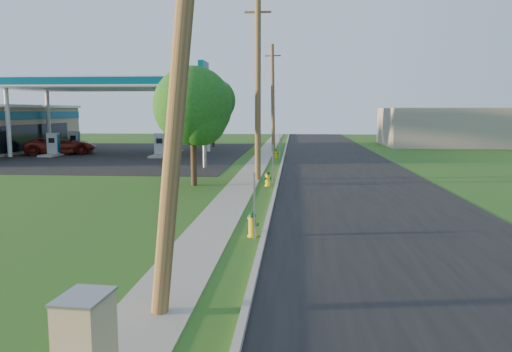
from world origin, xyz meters
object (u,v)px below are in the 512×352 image
(utility_pole_mid, at_px, (258,87))
(hydrant_near, at_px, (252,224))
(price_pylon, at_px, (204,84))
(tree_verge, at_px, (195,109))
(fuel_pump_ne, at_px, (160,148))
(fuel_pump_se, at_px, (172,145))
(hydrant_mid, at_px, (268,179))
(utility_cabinet, at_px, (86,344))
(utility_pole_near, at_px, (181,48))
(fuel_pump_nw, at_px, (53,147))
(hydrant_far, at_px, (276,154))
(car_red, at_px, (61,145))
(tree_lot, at_px, (214,102))
(utility_pole_far, at_px, (273,98))
(fuel_pump_sw, at_px, (75,144))

(utility_pole_mid, relative_size, hydrant_near, 12.58)
(price_pylon, distance_m, tree_verge, 8.05)
(fuel_pump_ne, height_order, tree_verge, tree_verge)
(fuel_pump_ne, distance_m, fuel_pump_se, 4.00)
(tree_verge, bearing_deg, fuel_pump_se, 107.14)
(hydrant_mid, relative_size, utility_cabinet, 0.57)
(utility_pole_near, bearing_deg, fuel_pump_se, 104.27)
(price_pylon, distance_m, hydrant_mid, 10.27)
(fuel_pump_nw, distance_m, hydrant_far, 18.42)
(price_pylon, bearing_deg, car_red, 147.59)
(utility_pole_near, distance_m, fuel_pump_nw, 36.03)
(utility_pole_near, distance_m, hydrant_mid, 16.43)
(price_pylon, xyz_separation_m, hydrant_far, (4.41, 6.86, -5.07))
(tree_verge, height_order, tree_lot, tree_lot)
(fuel_pump_se, bearing_deg, hydrant_far, -26.27)
(utility_pole_near, bearing_deg, tree_verge, 100.63)
(utility_pole_far, xyz_separation_m, hydrant_far, (0.51, -5.64, -4.44))
(utility_pole_near, height_order, tree_lot, utility_pole_near)
(hydrant_near, bearing_deg, hydrant_far, 90.53)
(hydrant_far, bearing_deg, fuel_pump_nw, 178.00)
(hydrant_mid, bearing_deg, fuel_pump_nw, 140.70)
(tree_lot, xyz_separation_m, car_red, (-11.68, -9.57, -3.74))
(fuel_pump_ne, bearing_deg, price_pylon, -56.31)
(hydrant_mid, bearing_deg, car_red, 138.25)
(fuel_pump_nw, relative_size, hydrant_far, 4.30)
(fuel_pump_sw, distance_m, hydrant_far, 18.99)
(price_pylon, distance_m, hydrant_far, 9.60)
(price_pylon, relative_size, hydrant_far, 9.20)
(utility_pole_far, height_order, car_red, utility_pole_far)
(fuel_pump_sw, height_order, hydrant_near, fuel_pump_sw)
(fuel_pump_ne, relative_size, hydrant_near, 4.11)
(hydrant_far, relative_size, car_red, 0.13)
(car_red, bearing_deg, utility_pole_far, -101.21)
(tree_lot, bearing_deg, utility_pole_mid, -75.33)
(utility_pole_near, bearing_deg, tree_lot, 98.51)
(fuel_pump_sw, height_order, price_pylon, price_pylon)
(fuel_pump_se, distance_m, car_red, 9.42)
(tree_verge, bearing_deg, utility_pole_far, 81.77)
(fuel_pump_nw, xyz_separation_m, utility_cabinet, (17.15, -33.65, -0.04))
(hydrant_far, bearing_deg, fuel_pump_sw, 165.84)
(tree_verge, relative_size, car_red, 1.02)
(fuel_pump_ne, relative_size, fuel_pump_sw, 1.00)
(fuel_pump_sw, bearing_deg, hydrant_near, -57.49)
(price_pylon, bearing_deg, utility_cabinet, -83.12)
(fuel_pump_nw, bearing_deg, utility_pole_mid, -35.99)
(tree_lot, height_order, hydrant_mid, tree_lot)
(fuel_pump_sw, bearing_deg, tree_lot, 31.08)
(utility_pole_far, relative_size, fuel_pump_sw, 2.97)
(hydrant_far, bearing_deg, car_red, 173.59)
(fuel_pump_se, xyz_separation_m, hydrant_far, (9.41, -4.64, -0.36))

